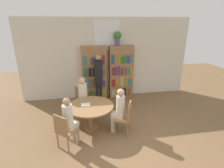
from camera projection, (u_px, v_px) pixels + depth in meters
name	position (u px, v px, depth m)	size (l,w,h in m)	color
ground_plane	(130.00, 157.00, 3.89)	(16.00, 16.00, 0.00)	brown
wall_back	(107.00, 59.00, 6.64)	(6.40, 0.07, 3.00)	beige
bookshelf_left	(94.00, 73.00, 6.55)	(0.91, 0.34, 2.02)	olive
bookshelf_right	(121.00, 72.00, 6.71)	(0.91, 0.34, 2.02)	olive
flower_vase	(117.00, 37.00, 6.25)	(0.28, 0.28, 0.50)	#475166
reading_table	(90.00, 109.00, 4.75)	(1.26, 1.26, 0.70)	olive
chair_near_camera	(65.00, 130.00, 4.01)	(0.56, 0.56, 0.89)	olive
chair_left_side	(82.00, 98.00, 5.63)	(0.48, 0.48, 0.89)	olive
chair_far_side	(125.00, 116.00, 4.58)	(0.53, 0.53, 0.89)	olive
seated_reader_left	(83.00, 94.00, 5.40)	(0.34, 0.40, 1.26)	beige
seated_reader_right	(119.00, 108.00, 4.55)	(0.38, 0.33, 1.26)	beige
seated_reader_back	(70.00, 119.00, 4.09)	(0.39, 0.40, 1.24)	beige
librarian_standing	(99.00, 75.00, 6.07)	(0.29, 0.56, 1.78)	black
open_book_on_table	(86.00, 105.00, 4.71)	(0.24, 0.18, 0.03)	silver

